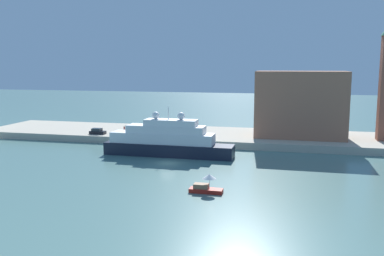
{
  "coord_description": "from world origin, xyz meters",
  "views": [
    {
      "loc": [
        22.83,
        -74.26,
        18.36
      ],
      "look_at": [
        3.29,
        6.0,
        5.97
      ],
      "focal_mm": 39.7,
      "sensor_mm": 36.0,
      "label": 1
    }
  ],
  "objects_px": {
    "harbor_building": "(301,104)",
    "mooring_bollard": "(203,139)",
    "parked_car": "(97,132)",
    "person_figure": "(124,129)",
    "large_yacht": "(167,141)",
    "small_motorboat": "(206,186)"
  },
  "relations": [
    {
      "from": "harbor_building",
      "to": "mooring_bollard",
      "type": "distance_m",
      "value": 24.21
    },
    {
      "from": "parked_car",
      "to": "person_figure",
      "type": "relative_size",
      "value": 2.3
    },
    {
      "from": "large_yacht",
      "to": "parked_car",
      "type": "relative_size",
      "value": 6.96
    },
    {
      "from": "parked_car",
      "to": "person_figure",
      "type": "xyz_separation_m",
      "value": [
        5.44,
        3.7,
        0.17
      ]
    },
    {
      "from": "parked_car",
      "to": "harbor_building",
      "type": "bearing_deg",
      "value": 9.15
    },
    {
      "from": "large_yacht",
      "to": "mooring_bollard",
      "type": "distance_m",
      "value": 11.57
    },
    {
      "from": "small_motorboat",
      "to": "person_figure",
      "type": "xyz_separation_m",
      "value": [
        -28.86,
        38.91,
        1.39
      ]
    },
    {
      "from": "large_yacht",
      "to": "parked_car",
      "type": "xyz_separation_m",
      "value": [
        -21.33,
        12.34,
        -0.79
      ]
    },
    {
      "from": "parked_car",
      "to": "person_figure",
      "type": "bearing_deg",
      "value": 34.27
    },
    {
      "from": "harbor_building",
      "to": "large_yacht",
      "type": "bearing_deg",
      "value": -142.76
    },
    {
      "from": "harbor_building",
      "to": "parked_car",
      "type": "bearing_deg",
      "value": -170.85
    },
    {
      "from": "harbor_building",
      "to": "mooring_bollard",
      "type": "height_order",
      "value": "harbor_building"
    },
    {
      "from": "person_figure",
      "to": "mooring_bollard",
      "type": "xyz_separation_m",
      "value": [
        21.36,
        -5.91,
        -0.44
      ]
    },
    {
      "from": "small_motorboat",
      "to": "mooring_bollard",
      "type": "height_order",
      "value": "small_motorboat"
    },
    {
      "from": "person_figure",
      "to": "mooring_bollard",
      "type": "distance_m",
      "value": 22.16
    },
    {
      "from": "large_yacht",
      "to": "person_figure",
      "type": "distance_m",
      "value": 22.59
    },
    {
      "from": "large_yacht",
      "to": "person_figure",
      "type": "relative_size",
      "value": 16.0
    },
    {
      "from": "harbor_building",
      "to": "person_figure",
      "type": "height_order",
      "value": "harbor_building"
    },
    {
      "from": "large_yacht",
      "to": "parked_car",
      "type": "distance_m",
      "value": 24.66
    },
    {
      "from": "large_yacht",
      "to": "small_motorboat",
      "type": "height_order",
      "value": "large_yacht"
    },
    {
      "from": "large_yacht",
      "to": "small_motorboat",
      "type": "bearing_deg",
      "value": -60.45
    },
    {
      "from": "large_yacht",
      "to": "small_motorboat",
      "type": "xyz_separation_m",
      "value": [
        12.96,
        -22.86,
        -2.0
      ]
    }
  ]
}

